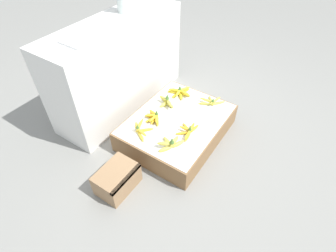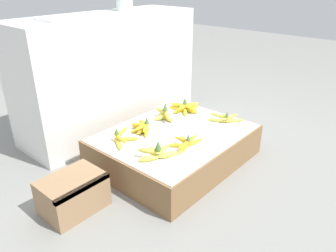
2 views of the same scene
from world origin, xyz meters
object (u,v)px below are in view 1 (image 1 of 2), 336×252
(banana_bunch_front_left, at_px, (170,143))
(banana_bunch_middle_left, at_px, (140,130))
(banana_bunch_middle_midright, at_px, (167,101))
(banana_bunch_middle_right, at_px, (180,92))
(banana_bunch_front_right, at_px, (212,101))
(foam_tray_white, at_px, (82,38))
(banana_bunch_middle_midleft, at_px, (154,117))
(banana_bunch_front_midleft, at_px, (188,131))
(wooden_crate, at_px, (117,179))

(banana_bunch_front_left, bearing_deg, banana_bunch_middle_left, 89.86)
(banana_bunch_middle_midright, bearing_deg, banana_bunch_middle_left, -177.34)
(banana_bunch_middle_left, height_order, banana_bunch_middle_right, banana_bunch_middle_right)
(banana_bunch_front_left, distance_m, banana_bunch_middle_left, 0.29)
(banana_bunch_front_right, distance_m, banana_bunch_middle_midright, 0.41)
(banana_bunch_front_right, relative_size, foam_tray_white, 0.78)
(banana_bunch_middle_midleft, relative_size, banana_bunch_middle_right, 0.79)
(banana_bunch_front_midleft, height_order, banana_bunch_middle_left, banana_bunch_middle_left)
(banana_bunch_front_left, bearing_deg, banana_bunch_front_midleft, -10.96)
(banana_bunch_middle_left, relative_size, foam_tray_white, 0.75)
(banana_bunch_middle_midright, distance_m, foam_tray_white, 0.88)
(banana_bunch_middle_midright, bearing_deg, foam_tray_white, 127.17)
(wooden_crate, distance_m, banana_bunch_middle_left, 0.44)
(banana_bunch_middle_left, bearing_deg, banana_bunch_front_right, -25.83)
(banana_bunch_front_left, xyz_separation_m, banana_bunch_middle_midleft, (0.18, 0.29, -0.01))
(wooden_crate, distance_m, banana_bunch_front_right, 1.09)
(banana_bunch_middle_midleft, relative_size, banana_bunch_middle_midright, 0.97)
(banana_bunch_middle_left, distance_m, foam_tray_white, 0.81)
(wooden_crate, bearing_deg, banana_bunch_middle_midright, 7.62)
(foam_tray_white, bearing_deg, wooden_crate, -126.41)
(banana_bunch_front_midleft, relative_size, banana_bunch_middle_left, 1.11)
(banana_bunch_front_midleft, distance_m, banana_bunch_middle_midright, 0.41)
(wooden_crate, relative_size, banana_bunch_middle_right, 1.30)
(wooden_crate, height_order, foam_tray_white, foam_tray_white)
(foam_tray_white, bearing_deg, banana_bunch_front_right, -53.40)
(banana_bunch_middle_midright, distance_m, banana_bunch_middle_right, 0.20)
(banana_bunch_middle_midleft, bearing_deg, banana_bunch_front_left, -122.45)
(banana_bunch_middle_left, bearing_deg, banana_bunch_middle_midleft, -1.81)
(banana_bunch_front_left, xyz_separation_m, banana_bunch_middle_right, (0.61, 0.29, -0.01))
(banana_bunch_middle_left, xyz_separation_m, banana_bunch_middle_right, (0.61, -0.00, 0.00))
(banana_bunch_front_left, height_order, banana_bunch_middle_left, banana_bunch_front_left)
(banana_bunch_middle_right, height_order, foam_tray_white, foam_tray_white)
(banana_bunch_middle_right, bearing_deg, foam_tray_white, 137.81)
(wooden_crate, height_order, banana_bunch_middle_midleft, banana_bunch_middle_midleft)
(banana_bunch_middle_right, bearing_deg, banana_bunch_middle_midleft, -179.90)
(wooden_crate, xyz_separation_m, banana_bunch_middle_left, (0.41, 0.09, 0.13))
(banana_bunch_front_right, height_order, banana_bunch_middle_midleft, banana_bunch_middle_midleft)
(banana_bunch_front_right, height_order, banana_bunch_middle_midright, banana_bunch_middle_midright)
(wooden_crate, bearing_deg, banana_bunch_middle_midleft, 8.19)
(banana_bunch_front_right, relative_size, banana_bunch_middle_right, 0.92)
(banana_bunch_front_right, bearing_deg, wooden_crate, 168.02)
(banana_bunch_front_right, bearing_deg, banana_bunch_middle_midright, 125.76)
(banana_bunch_middle_right, bearing_deg, banana_bunch_middle_midright, 173.05)
(banana_bunch_front_midleft, relative_size, banana_bunch_front_right, 1.07)
(banana_bunch_front_midleft, bearing_deg, wooden_crate, 158.58)
(banana_bunch_middle_right, xyz_separation_m, foam_tray_white, (-0.57, 0.52, 0.63))
(banana_bunch_front_left, distance_m, foam_tray_white, 1.02)
(banana_bunch_front_midleft, relative_size, banana_bunch_middle_midright, 1.21)
(banana_bunch_middle_midright, bearing_deg, banana_bunch_front_midleft, -120.49)
(banana_bunch_front_left, height_order, foam_tray_white, foam_tray_white)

